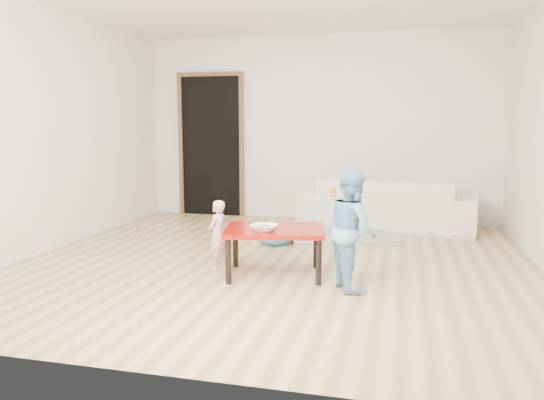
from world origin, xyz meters
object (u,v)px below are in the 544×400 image
at_px(sofa, 387,203).
at_px(bowl, 264,228).
at_px(child_blue, 352,229).
at_px(basin, 276,239).
at_px(child_pink, 217,235).
at_px(red_table, 275,252).

xyz_separation_m(sofa, bowl, (-0.97, -2.67, 0.14)).
xyz_separation_m(child_blue, basin, (-0.99, 1.41, -0.43)).
relative_size(child_blue, basin, 2.46).
xyz_separation_m(sofa, child_pink, (-1.48, -2.44, 0.00)).
xyz_separation_m(red_table, child_blue, (0.71, -0.20, 0.28)).
relative_size(red_table, child_blue, 0.88).
relative_size(red_table, basin, 2.15).
bearing_deg(child_blue, sofa, -30.82).
bearing_deg(child_blue, basin, 8.49).
distance_m(red_table, bowl, 0.30).
xyz_separation_m(child_pink, child_blue, (1.28, -0.27, 0.17)).
distance_m(red_table, child_blue, 0.79).
bearing_deg(bowl, red_table, 69.11).
bearing_deg(sofa, child_pink, 66.57).
bearing_deg(child_blue, red_table, 47.61).
distance_m(child_blue, basin, 1.78).
relative_size(red_table, bowl, 3.70).
relative_size(bowl, basin, 0.58).
distance_m(child_pink, basin, 1.20).
bearing_deg(child_blue, child_pink, 51.31).
bearing_deg(sofa, red_table, 77.96).
distance_m(red_table, basin, 1.25).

